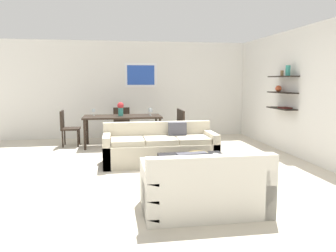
# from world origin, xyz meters

# --- Properties ---
(ground_plane) EXTENTS (18.00, 18.00, 0.00)m
(ground_plane) POSITION_xyz_m (0.00, 0.00, 0.00)
(ground_plane) COLOR beige
(back_wall_unit) EXTENTS (8.40, 0.09, 2.70)m
(back_wall_unit) POSITION_xyz_m (0.30, 3.53, 1.36)
(back_wall_unit) COLOR silver
(back_wall_unit) RESTS_ON ground
(right_wall_shelf_unit) EXTENTS (0.34, 8.20, 2.70)m
(right_wall_shelf_unit) POSITION_xyz_m (3.03, 0.60, 1.35)
(right_wall_shelf_unit) COLOR silver
(right_wall_shelf_unit) RESTS_ON ground
(sofa_beige) EXTENTS (2.18, 0.90, 0.78)m
(sofa_beige) POSITION_xyz_m (0.07, 0.34, 0.29)
(sofa_beige) COLOR beige
(sofa_beige) RESTS_ON ground
(loveseat_white) EXTENTS (1.51, 0.90, 0.78)m
(loveseat_white) POSITION_xyz_m (0.27, -2.18, 0.29)
(loveseat_white) COLOR silver
(loveseat_white) RESTS_ON ground
(coffee_table) EXTENTS (1.10, 0.94, 0.38)m
(coffee_table) POSITION_xyz_m (0.47, -0.92, 0.19)
(coffee_table) COLOR black
(coffee_table) RESTS_ON ground
(decorative_bowl) EXTENTS (0.31, 0.31, 0.09)m
(decorative_bowl) POSITION_xyz_m (0.53, -0.92, 0.43)
(decorative_bowl) COLOR #99844C
(decorative_bowl) RESTS_ON coffee_table
(candle_jar) EXTENTS (0.09, 0.09, 0.08)m
(candle_jar) POSITION_xyz_m (0.78, -1.03, 0.42)
(candle_jar) COLOR silver
(candle_jar) RESTS_ON coffee_table
(dining_table) EXTENTS (1.89, 0.86, 0.75)m
(dining_table) POSITION_xyz_m (-0.60, 2.21, 0.68)
(dining_table) COLOR black
(dining_table) RESTS_ON ground
(dining_chair_right_far) EXTENTS (0.44, 0.44, 0.88)m
(dining_chair_right_far) POSITION_xyz_m (0.75, 2.40, 0.50)
(dining_chair_right_far) COLOR black
(dining_chair_right_far) RESTS_ON ground
(dining_chair_right_near) EXTENTS (0.44, 0.44, 0.88)m
(dining_chair_right_near) POSITION_xyz_m (0.75, 2.01, 0.50)
(dining_chair_right_near) COLOR black
(dining_chair_right_near) RESTS_ON ground
(dining_chair_left_far) EXTENTS (0.44, 0.44, 0.88)m
(dining_chair_left_far) POSITION_xyz_m (-1.95, 2.40, 0.50)
(dining_chair_left_far) COLOR black
(dining_chair_left_far) RESTS_ON ground
(dining_chair_head) EXTENTS (0.44, 0.44, 0.88)m
(dining_chair_head) POSITION_xyz_m (-0.60, 3.04, 0.50)
(dining_chair_head) COLOR black
(dining_chair_head) RESTS_ON ground
(wine_glass_right_near) EXTENTS (0.08, 0.08, 0.17)m
(wine_glass_right_near) POSITION_xyz_m (0.09, 2.10, 0.88)
(wine_glass_right_near) COLOR silver
(wine_glass_right_near) RESTS_ON dining_table
(wine_glass_right_far) EXTENTS (0.08, 0.08, 0.17)m
(wine_glass_right_far) POSITION_xyz_m (0.09, 2.31, 0.87)
(wine_glass_right_far) COLOR silver
(wine_glass_right_far) RESTS_ON dining_table
(wine_glass_head) EXTENTS (0.06, 0.06, 0.17)m
(wine_glass_head) POSITION_xyz_m (-0.60, 2.58, 0.86)
(wine_glass_head) COLOR silver
(wine_glass_head) RESTS_ON dining_table
(wine_glass_left_far) EXTENTS (0.07, 0.07, 0.17)m
(wine_glass_left_far) POSITION_xyz_m (-1.30, 2.31, 0.88)
(wine_glass_left_far) COLOR silver
(wine_glass_left_far) RESTS_ON dining_table
(centerpiece_vase) EXTENTS (0.16, 0.16, 0.33)m
(centerpiece_vase) POSITION_xyz_m (-0.64, 2.25, 0.94)
(centerpiece_vase) COLOR teal
(centerpiece_vase) RESTS_ON dining_table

